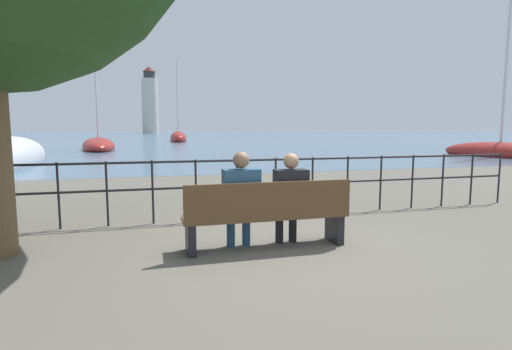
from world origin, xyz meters
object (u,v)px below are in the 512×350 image
object	(u,v)px
park_bench	(267,215)
seated_person_left	(241,196)
sailboat_1	(99,145)
seated_person_right	(290,195)
sailboat_3	(7,158)
sailboat_0	(178,138)
sailboat_4	(500,151)
harbor_lighthouse	(150,103)

from	to	relation	value
park_bench	seated_person_left	xyz separation A→B (m)	(-0.34, 0.08, 0.25)
seated_person_left	sailboat_1	xyz separation A→B (m)	(-4.55, 26.15, -0.38)
seated_person_right	sailboat_1	xyz separation A→B (m)	(-5.22, 26.15, -0.36)
sailboat_1	sailboat_3	bearing A→B (deg)	-105.47
park_bench	seated_person_left	bearing A→B (deg)	167.07
sailboat_0	sailboat_4	world-z (taller)	sailboat_4
seated_person_left	sailboat_0	bearing A→B (deg)	86.76
park_bench	sailboat_3	size ratio (longest dim) A/B	0.19
sailboat_0	sailboat_1	xyz separation A→B (m)	(-6.95, -16.25, -0.06)
sailboat_0	sailboat_3	distance (m)	30.72
sailboat_1	harbor_lighthouse	bearing A→B (deg)	80.28
sailboat_0	sailboat_4	distance (m)	33.42
park_bench	seated_person_right	world-z (taller)	seated_person_right
seated_person_right	sailboat_3	world-z (taller)	sailboat_3
sailboat_4	sailboat_0	bearing A→B (deg)	105.44
sailboat_3	harbor_lighthouse	world-z (taller)	harbor_lighthouse
sailboat_3	sailboat_0	bearing A→B (deg)	74.46
seated_person_right	sailboat_4	world-z (taller)	sailboat_4
park_bench	seated_person_right	xyz separation A→B (m)	(0.34, 0.08, 0.24)
sailboat_1	seated_person_left	bearing A→B (deg)	-86.88
seated_person_right	harbor_lighthouse	size ratio (longest dim) A/B	0.07
seated_person_right	sailboat_4	xyz separation A→B (m)	(16.84, 12.58, -0.36)
park_bench	harbor_lighthouse	bearing A→B (deg)	90.13
seated_person_right	sailboat_3	size ratio (longest dim) A/B	0.11
park_bench	seated_person_right	bearing A→B (deg)	13.27
park_bench	sailboat_4	size ratio (longest dim) A/B	0.17
sailboat_1	harbor_lighthouse	world-z (taller)	harbor_lighthouse
seated_person_left	seated_person_right	bearing A→B (deg)	0.18
park_bench	sailboat_0	xyz separation A→B (m)	(2.06, 42.47, -0.06)
sailboat_3	sailboat_4	distance (m)	24.08
park_bench	harbor_lighthouse	distance (m)	115.77
sailboat_3	sailboat_4	bearing A→B (deg)	0.42
seated_person_right	sailboat_4	bearing A→B (deg)	36.78
sailboat_4	harbor_lighthouse	bearing A→B (deg)	88.18
park_bench	harbor_lighthouse	world-z (taller)	harbor_lighthouse
park_bench	sailboat_0	bearing A→B (deg)	87.22
seated_person_right	sailboat_1	distance (m)	26.66
seated_person_right	harbor_lighthouse	world-z (taller)	harbor_lighthouse
harbor_lighthouse	sailboat_1	bearing A→B (deg)	-92.97
sailboat_1	sailboat_4	world-z (taller)	sailboat_1
park_bench	seated_person_left	size ratio (longest dim) A/B	1.71
seated_person_left	sailboat_3	distance (m)	14.57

